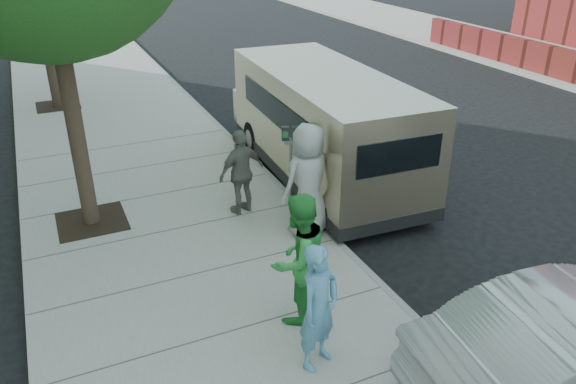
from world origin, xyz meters
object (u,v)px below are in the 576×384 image
object	(u,v)px
van	(322,123)
person_green_shirt	(298,259)
parking_meter	(291,150)
person_gray_shirt	(308,181)
person_striped_polo	(242,172)
person_officer	(319,308)

from	to	relation	value
van	person_green_shirt	bearing A→B (deg)	-118.54
parking_meter	person_gray_shirt	bearing A→B (deg)	-74.92
person_striped_polo	van	bearing A→B (deg)	-169.75
van	person_officer	size ratio (longest dim) A/B	3.79
person_officer	person_gray_shirt	bearing A→B (deg)	38.67
person_officer	person_green_shirt	bearing A→B (deg)	52.60
person_green_shirt	person_striped_polo	bearing A→B (deg)	-117.16
van	person_green_shirt	world-z (taller)	van
person_officer	person_striped_polo	bearing A→B (deg)	55.17
parking_meter	person_officer	world-z (taller)	person_officer
parking_meter	person_green_shirt	world-z (taller)	person_green_shirt
person_officer	person_striped_polo	distance (m)	4.15
person_green_shirt	person_striped_polo	world-z (taller)	person_green_shirt
person_gray_shirt	person_striped_polo	world-z (taller)	person_gray_shirt
person_green_shirt	person_gray_shirt	distance (m)	2.32
parking_meter	van	bearing A→B (deg)	66.68
person_striped_polo	person_green_shirt	bearing A→B (deg)	67.60
van	person_officer	world-z (taller)	van
person_green_shirt	person_striped_polo	size ratio (longest dim) A/B	1.16
person_gray_shirt	person_green_shirt	bearing A→B (deg)	49.57
person_gray_shirt	person_striped_polo	distance (m)	1.42
person_officer	person_gray_shirt	xyz separation A→B (m)	(1.31, 2.93, 0.16)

